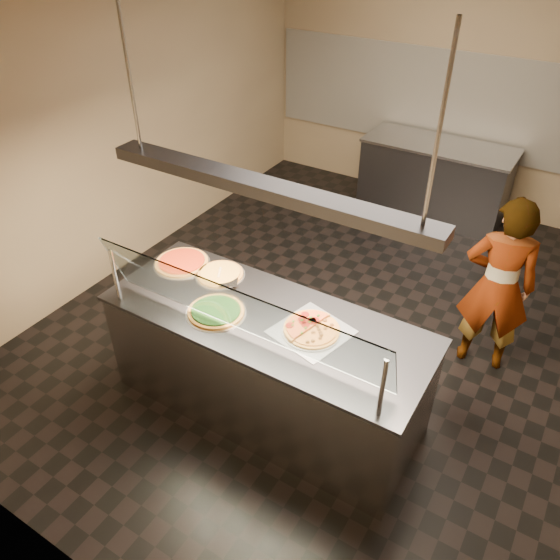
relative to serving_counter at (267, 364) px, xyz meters
The scene contains 19 objects.
ground 1.38m from the serving_counter, 88.78° to the left, with size 5.00×6.00×0.02m, color black.
wall_back 4.43m from the serving_counter, 89.63° to the left, with size 5.00×0.02×3.00m, color #9A8563.
wall_front 2.00m from the serving_counter, 89.08° to the right, with size 5.00×0.02×3.00m, color #9A8563.
wall_left 2.98m from the serving_counter, 152.48° to the left, with size 0.02×6.00×3.00m, color #9A8563.
tile_band 4.35m from the serving_counter, 89.63° to the left, with size 4.90×0.02×1.20m, color silver.
serving_counter is the anchor object (origin of this frame).
sneeze_guard 0.83m from the serving_counter, 90.00° to the right, with size 2.18×0.18×0.54m.
perforated_tray 0.59m from the serving_counter, ahead, with size 0.56×0.56×0.01m.
half_pizza_pepperoni 0.57m from the serving_counter, ahead, with size 0.28×0.42×0.05m.
half_pizza_sausage 0.67m from the serving_counter, ahead, with size 0.28×0.42×0.04m.
pizza_spinach 0.60m from the serving_counter, 155.75° to the right, with size 0.44×0.44×0.03m.
pizza_cheese 0.80m from the serving_counter, 157.13° to the left, with size 0.39×0.39×0.03m.
pizza_tomato 1.09m from the serving_counter, 167.23° to the left, with size 0.46×0.46×0.03m.
pizza_spatula 0.76m from the serving_counter, 158.50° to the left, with size 0.26×0.20×0.02m.
prep_table 3.84m from the serving_counter, 89.82° to the left, with size 1.80×0.74×0.93m.
worker 1.98m from the serving_counter, 48.11° to the left, with size 0.58×0.38×1.60m, color #44424B.
heat_lamp_housing 1.48m from the serving_counter, 90.00° to the right, with size 2.30×0.18×0.08m, color #3B3B40.
lamp_rod_left 2.26m from the serving_counter, behind, with size 0.02×0.02×1.01m, color #B7B7BC.
lamp_rod_right 2.26m from the serving_counter, ahead, with size 0.02×0.02×1.01m, color #B7B7BC.
Camera 1 is at (1.65, -3.80, 3.43)m, focal length 35.00 mm.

